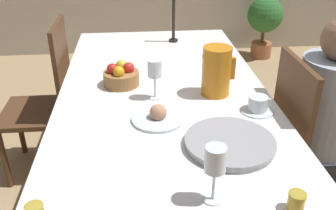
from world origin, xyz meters
TOP-DOWN VIEW (x-y plane):
  - ground_plane at (0.00, 0.00)m, footprint 20.00×20.00m
  - dining_table at (0.00, 0.00)m, footprint 1.01×1.87m
  - chair_person_side at (0.68, -0.26)m, footprint 0.42×0.42m
  - chair_opposite at (-0.68, 0.44)m, footprint 0.42×0.42m
  - person_seated at (0.78, -0.25)m, footprint 0.39×0.41m
  - red_pitcher at (0.24, -0.09)m, footprint 0.16×0.13m
  - wine_glass_water at (-0.04, -0.11)m, footprint 0.06×0.06m
  - wine_glass_juice at (0.09, -0.82)m, footprint 0.06×0.06m
  - teacup_near_person at (0.39, -0.28)m, footprint 0.15×0.15m
  - serving_tray at (0.21, -0.54)m, footprint 0.34×0.34m
  - bread_plate at (-0.04, -0.32)m, footprint 0.23×0.23m
  - jam_jar_amber at (0.32, -0.88)m, footprint 0.05×0.05m
  - fruit_bowl at (-0.21, 0.05)m, footprint 0.18×0.18m
  - candlestick_tall at (0.13, 0.70)m, footprint 0.06×0.06m
  - potted_plant at (1.32, 2.34)m, footprint 0.39×0.39m

SIDE VIEW (x-z plane):
  - ground_plane at x=0.00m, z-range 0.00..0.00m
  - potted_plant at x=1.32m, z-range 0.09..0.78m
  - chair_person_side at x=0.68m, z-range 0.01..1.00m
  - chair_opposite at x=-0.68m, z-range 0.01..1.00m
  - dining_table at x=0.00m, z-range 0.29..1.06m
  - person_seated at x=0.78m, z-range 0.10..1.27m
  - serving_tray at x=0.21m, z-range 0.77..0.80m
  - bread_plate at x=-0.04m, z-range 0.75..0.82m
  - teacup_near_person at x=0.39m, z-range 0.76..0.83m
  - jam_jar_amber at x=0.32m, z-range 0.77..0.83m
  - fruit_bowl at x=-0.21m, z-range 0.76..0.87m
  - red_pitcher at x=0.24m, z-range 0.77..1.00m
  - wine_glass_water at x=-0.04m, z-range 0.81..1.00m
  - wine_glass_juice at x=0.09m, z-range 0.81..1.00m
  - candlestick_tall at x=0.13m, z-range 0.73..1.10m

